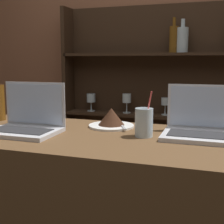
{
  "coord_description": "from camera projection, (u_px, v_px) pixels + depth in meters",
  "views": [
    {
      "loc": [
        0.36,
        -0.92,
        1.38
      ],
      "look_at": [
        -0.06,
        0.35,
        1.16
      ],
      "focal_mm": 50.0,
      "sensor_mm": 36.0,
      "label": 1
    }
  ],
  "objects": [
    {
      "name": "water_glass",
      "position": [
        144.0,
        122.0,
        1.33
      ],
      "size": [
        0.08,
        0.08,
        0.2
      ],
      "color": "silver",
      "rests_on": "bar_counter"
    },
    {
      "name": "back_shelf",
      "position": [
        167.0,
        121.0,
        2.32
      ],
      "size": [
        1.57,
        0.18,
        1.79
      ],
      "color": "#332114",
      "rests_on": "ground_plane"
    },
    {
      "name": "cake_plate",
      "position": [
        111.0,
        119.0,
        1.53
      ],
      "size": [
        0.22,
        0.22,
        0.09
      ],
      "color": "white",
      "rests_on": "bar_counter"
    },
    {
      "name": "laptop_far",
      "position": [
        203.0,
        126.0,
        1.33
      ],
      "size": [
        0.33,
        0.24,
        0.22
      ],
      "color": "silver",
      "rests_on": "bar_counter"
    },
    {
      "name": "back_wall",
      "position": [
        166.0,
        65.0,
        2.34
      ],
      "size": [
        7.0,
        0.06,
        2.7
      ],
      "color": "brown",
      "rests_on": "ground_plane"
    },
    {
      "name": "laptop_near",
      "position": [
        27.0,
        122.0,
        1.41
      ],
      "size": [
        0.31,
        0.23,
        0.22
      ],
      "color": "silver",
      "rests_on": "bar_counter"
    }
  ]
}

